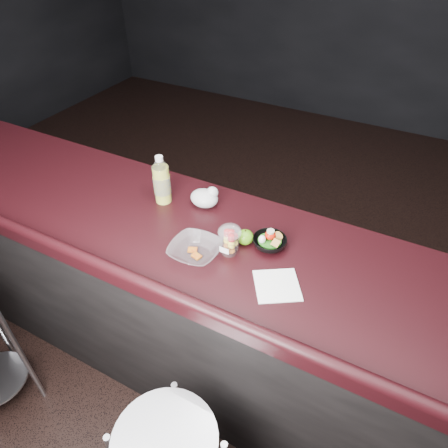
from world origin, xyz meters
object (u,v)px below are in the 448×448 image
Objects in this scene: green_apple at (245,237)px; snack_bowl at (269,242)px; takeout_bowl at (195,250)px; lemonade_bottle at (162,183)px; fruit_cup at (230,239)px.

snack_bowl is (0.10, 0.03, -0.01)m from green_apple.
snack_bowl reaches higher than takeout_bowl.
lemonade_bottle reaches higher than snack_bowl.
fruit_cup is 0.14m from takeout_bowl.
fruit_cup is 0.17m from snack_bowl.
snack_bowl is at bearing 37.38° from takeout_bowl.
fruit_cup is 1.84× the size of green_apple.
takeout_bowl is (-0.14, -0.16, -0.01)m from green_apple.
lemonade_bottle is 1.14× the size of takeout_bowl.
green_apple is at bearing -11.04° from lemonade_bottle.
takeout_bowl is at bearing -142.62° from snack_bowl.
snack_bowl is 0.77× the size of takeout_bowl.
takeout_bowl is at bearing -132.79° from green_apple.
lemonade_bottle reaches higher than takeout_bowl.
green_apple is (0.46, -0.09, -0.07)m from lemonade_bottle.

